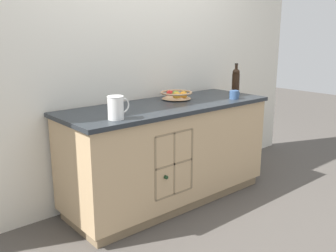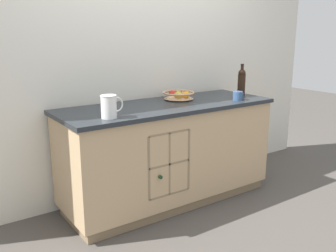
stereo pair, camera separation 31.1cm
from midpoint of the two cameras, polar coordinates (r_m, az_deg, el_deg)
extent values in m
plane|color=#4C4742|center=(3.56, 2.55, -11.13)|extent=(14.00, 14.00, 0.00)
cube|color=silver|center=(3.55, -1.23, 10.24)|extent=(4.40, 0.06, 2.55)
cube|color=#8B7354|center=(3.54, 2.56, -10.47)|extent=(1.85, 0.60, 0.09)
cube|color=tan|center=(3.38, 2.64, -3.75)|extent=(1.91, 0.66, 0.78)
cube|color=#23282D|center=(3.28, 2.72, 3.05)|extent=(1.95, 0.70, 0.03)
cube|color=#8B7354|center=(3.08, 2.08, -5.37)|extent=(0.39, 0.01, 0.52)
cube|color=#8B7354|center=(2.93, -0.37, -6.39)|extent=(0.02, 0.10, 0.52)
cube|color=#8B7354|center=(3.15, 5.49, -4.94)|extent=(0.02, 0.10, 0.52)
cube|color=#8B7354|center=(3.13, 2.61, -10.12)|extent=(0.39, 0.10, 0.02)
cube|color=#8B7354|center=(3.04, 2.67, -5.64)|extent=(0.39, 0.10, 0.02)
cube|color=#8B7354|center=(2.96, 2.73, -0.90)|extent=(0.39, 0.10, 0.02)
cube|color=#8B7354|center=(3.04, 2.67, -5.64)|extent=(0.02, 0.10, 0.52)
cylinder|color=#19381E|center=(3.10, -0.05, -6.87)|extent=(0.08, 0.20, 0.08)
cylinder|color=#19381E|center=(2.99, 1.50, -7.66)|extent=(0.03, 0.08, 0.03)
cylinder|color=tan|center=(3.49, 4.20, 4.10)|extent=(0.13, 0.13, 0.01)
cone|color=tan|center=(3.49, 4.22, 4.69)|extent=(0.27, 0.27, 0.06)
torus|color=tan|center=(3.48, 4.22, 5.06)|extent=(0.30, 0.30, 0.02)
sphere|color=gold|center=(3.42, 4.23, 4.55)|extent=(0.08, 0.08, 0.08)
sphere|color=#7FA838|center=(3.49, 4.12, 4.73)|extent=(0.07, 0.07, 0.07)
sphere|color=red|center=(3.52, 3.24, 4.84)|extent=(0.07, 0.07, 0.07)
sphere|color=gold|center=(3.53, 5.37, 4.76)|extent=(0.07, 0.07, 0.07)
sphere|color=orange|center=(3.44, 5.17, 4.59)|extent=(0.07, 0.07, 0.07)
cylinder|color=white|center=(2.73, -5.80, 2.92)|extent=(0.11, 0.11, 0.17)
torus|color=white|center=(2.71, -5.84, 4.61)|extent=(0.12, 0.12, 0.01)
torus|color=white|center=(2.75, -4.71, 3.24)|extent=(0.11, 0.01, 0.11)
cylinder|color=#385684|center=(3.55, 13.07, 4.49)|extent=(0.09, 0.09, 0.08)
torus|color=#385684|center=(3.58, 13.58, 4.58)|extent=(0.06, 0.01, 0.06)
cylinder|color=black|center=(3.78, 13.47, 6.05)|extent=(0.08, 0.08, 0.21)
sphere|color=black|center=(3.77, 13.57, 7.83)|extent=(0.07, 0.07, 0.07)
cylinder|color=black|center=(3.76, 13.60, 8.31)|extent=(0.03, 0.03, 0.09)
cylinder|color=black|center=(3.76, 13.64, 9.09)|extent=(0.03, 0.03, 0.01)
camera|label=1|loc=(0.16, -87.31, 0.68)|focal=40.00mm
camera|label=2|loc=(0.16, 92.69, -0.68)|focal=40.00mm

